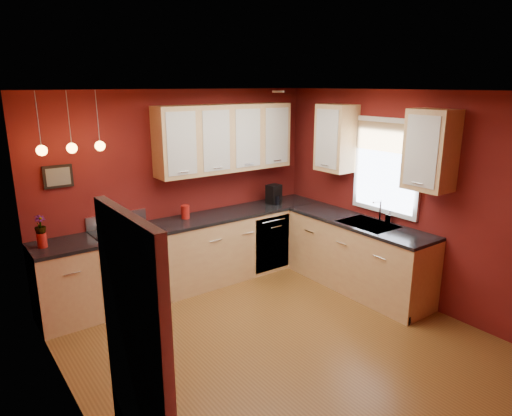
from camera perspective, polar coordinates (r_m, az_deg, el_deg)
floor at (r=5.07m, az=2.78°, el=-16.48°), size 4.20×4.20×0.00m
ceiling at (r=4.31m, az=3.24°, el=14.40°), size 4.00×4.20×0.02m
wall_back at (r=6.23m, az=-9.27°, el=2.43°), size 4.00×0.02×2.60m
wall_front at (r=3.29m, az=27.17°, el=-11.03°), size 4.00×0.02×2.60m
wall_left at (r=3.68m, az=-22.25°, el=-7.72°), size 0.02×4.20×2.60m
wall_right at (r=5.94m, az=18.15°, el=1.23°), size 0.02×4.20×2.60m
base_cabinets_back_left at (r=5.69m, az=-22.55°, el=-8.85°), size 0.70×0.60×0.90m
base_cabinets_back_right at (r=6.57m, az=-2.06°, el=-4.42°), size 2.54×0.60×0.90m
base_cabinets_right at (r=6.23m, az=12.52°, el=-5.92°), size 0.60×2.10×0.90m
counter_back_left at (r=5.53m, az=-23.05°, el=-4.38°), size 0.70×0.62×0.04m
counter_back_right at (r=6.43m, az=-2.10°, el=-0.47°), size 2.54×0.62×0.04m
counter_right at (r=6.08m, az=12.77°, el=-1.78°), size 0.62×2.10×0.04m
gas_range at (r=5.87m, az=-15.64°, el=-7.17°), size 0.76×0.64×1.11m
dishwasher_front at (r=6.56m, az=2.05°, el=-4.46°), size 0.60×0.02×0.80m
sink at (r=5.99m, az=13.85°, el=-2.16°), size 0.50×0.70×0.33m
window at (r=6.02m, az=16.01°, el=5.36°), size 0.06×1.02×1.22m
door_left_wall at (r=2.80m, az=-14.35°, el=-21.14°), size 0.12×0.82×2.05m
upper_cabinets_back at (r=6.26m, az=-3.84°, el=8.70°), size 2.00×0.35×0.90m
upper_cabinets_right at (r=5.88m, az=15.09°, el=7.78°), size 0.35×1.95×0.90m
wall_picture at (r=5.63m, az=-23.51°, el=3.63°), size 0.32×0.03×0.26m
pendant_lights at (r=5.28m, az=-22.03°, el=7.04°), size 0.71×0.11×0.66m
red_canister at (r=6.09m, az=-8.83°, el=-0.48°), size 0.12×0.12×0.18m
red_vase at (r=5.48m, az=-25.19°, el=-3.66°), size 0.10×0.10×0.16m
flowers at (r=5.44m, az=-25.39°, el=-1.97°), size 0.14×0.14×0.22m
coffee_maker at (r=6.76m, az=2.28°, el=1.64°), size 0.22×0.22×0.28m
soap_pump at (r=6.07m, az=16.34°, el=-1.05°), size 0.08×0.08×0.16m
dish_towel at (r=5.53m, az=-15.62°, el=-8.16°), size 0.21×0.01×0.29m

